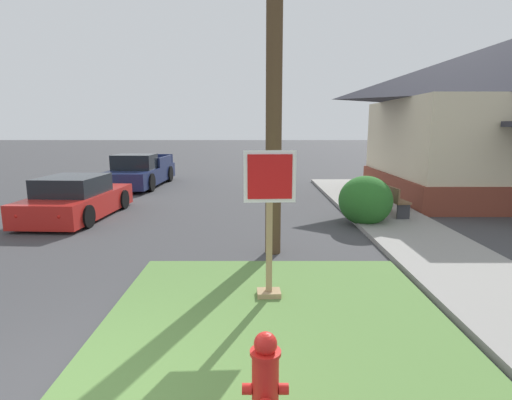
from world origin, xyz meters
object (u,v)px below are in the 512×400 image
at_px(fire_hydrant, 264,390).
at_px(street_bench, 391,199).
at_px(manhole_cover, 183,271).
at_px(stop_sign, 268,226).
at_px(parked_sedan_red, 75,200).
at_px(pickup_truck_navy, 139,173).

relative_size(fire_hydrant, street_bench, 0.66).
relative_size(manhole_cover, street_bench, 0.48).
height_order(manhole_cover, street_bench, street_bench).
relative_size(fire_hydrant, stop_sign, 0.43).
bearing_deg(parked_sedan_red, manhole_cover, -48.51).
xyz_separation_m(fire_hydrant, manhole_cover, (-1.42, 4.12, -0.53)).
bearing_deg(parked_sedan_red, stop_sign, -46.30).
bearing_deg(street_bench, fire_hydrant, -114.68).
distance_m(fire_hydrant, manhole_cover, 4.39).
xyz_separation_m(stop_sign, street_bench, (3.78, 5.66, -0.60)).
xyz_separation_m(manhole_cover, parked_sedan_red, (-3.95, 4.47, 0.53)).
bearing_deg(fire_hydrant, parked_sedan_red, 122.03).
bearing_deg(parked_sedan_red, street_bench, -0.58).
distance_m(manhole_cover, parked_sedan_red, 5.99).
relative_size(manhole_cover, parked_sedan_red, 0.17).
height_order(parked_sedan_red, street_bench, parked_sedan_red).
bearing_deg(manhole_cover, parked_sedan_red, 131.49).
xyz_separation_m(parked_sedan_red, street_bench, (9.27, -0.09, 0.04)).
height_order(stop_sign, parked_sedan_red, stop_sign).
bearing_deg(stop_sign, parked_sedan_red, 133.70).
relative_size(manhole_cover, pickup_truck_navy, 0.13).
height_order(manhole_cover, parked_sedan_red, parked_sedan_red).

